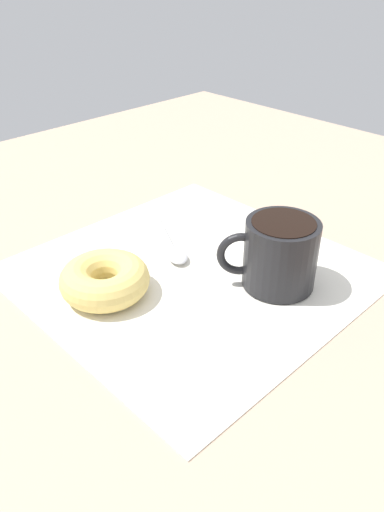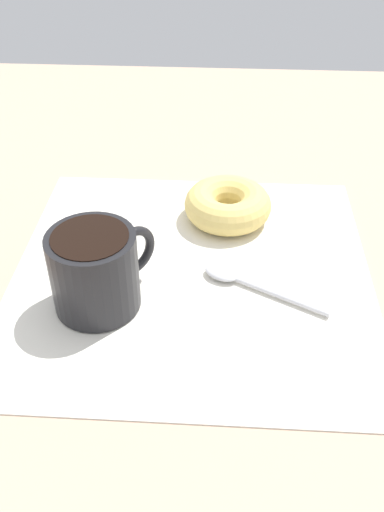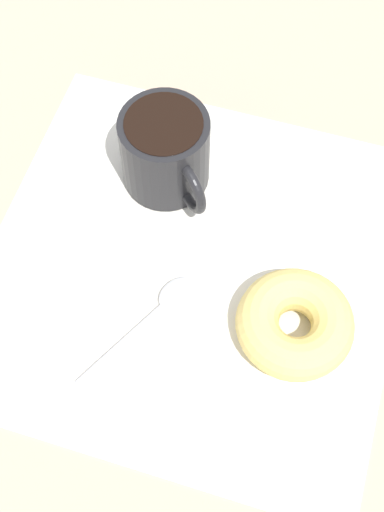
{
  "view_description": "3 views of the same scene",
  "coord_description": "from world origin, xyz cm",
  "views": [
    {
      "loc": [
        -35.92,
        -33.71,
        32.71
      ],
      "look_at": [
        -1.97,
        1.04,
        2.3
      ],
      "focal_mm": 35.0,
      "sensor_mm": 36.0,
      "label": 1
    },
    {
      "loc": [
        42.03,
        3.71,
        37.09
      ],
      "look_at": [
        -1.97,
        1.04,
        2.3
      ],
      "focal_mm": 40.0,
      "sensor_mm": 36.0,
      "label": 2
    },
    {
      "loc": [
        -10.22,
        28.15,
        56.02
      ],
      "look_at": [
        -1.97,
        1.04,
        2.3
      ],
      "focal_mm": 50.0,
      "sensor_mm": 36.0,
      "label": 3
    }
  ],
  "objects": [
    {
      "name": "coffee_cup",
      "position": [
        3.0,
        -7.36,
        4.33
      ],
      "size": [
        9.47,
        9.15,
        7.79
      ],
      "color": "black",
      "rests_on": "napkin"
    },
    {
      "name": "donut",
      "position": [
        -11.79,
        4.47,
        2.08
      ],
      "size": [
        9.76,
        9.76,
        3.57
      ],
      "primitive_type": "torus",
      "color": "#E5C66B",
      "rests_on": "napkin"
    },
    {
      "name": "napkin",
      "position": [
        -1.97,
        1.04,
        0.15
      ],
      "size": [
        35.87,
        35.87,
        0.3
      ],
      "primitive_type": "cube",
      "rotation": [
        0.0,
        0.0,
        -0.0
      ],
      "color": "white",
      "rests_on": "ground_plane"
    },
    {
      "name": "spoon",
      "position": [
        -0.67,
        5.64,
        0.7
      ],
      "size": [
        7.43,
        12.26,
        0.9
      ],
      "color": "silver",
      "rests_on": "napkin"
    },
    {
      "name": "ground_plane",
      "position": [
        0.0,
        0.0,
        -1.0
      ],
      "size": [
        120.0,
        120.0,
        2.0
      ],
      "primitive_type": "cube",
      "color": "tan"
    }
  ]
}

